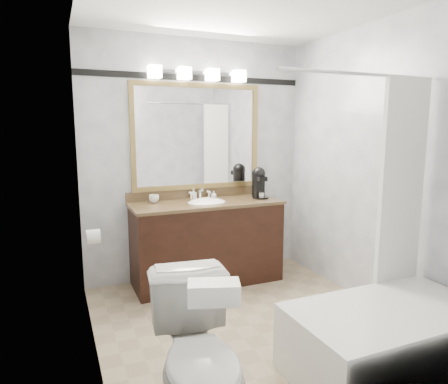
# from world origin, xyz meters

# --- Properties ---
(room) EXTENTS (2.42, 2.62, 2.52)m
(room) POSITION_xyz_m (0.00, 0.00, 1.25)
(room) COLOR tan
(room) RESTS_ON ground
(vanity) EXTENTS (1.53, 0.58, 0.97)m
(vanity) POSITION_xyz_m (0.00, 1.02, 0.44)
(vanity) COLOR black
(vanity) RESTS_ON ground
(mirror) EXTENTS (1.40, 0.04, 1.10)m
(mirror) POSITION_xyz_m (0.00, 1.28, 1.50)
(mirror) COLOR #9B7E46
(mirror) RESTS_ON room
(vanity_light_bar) EXTENTS (1.02, 0.14, 0.12)m
(vanity_light_bar) POSITION_xyz_m (0.00, 1.23, 2.13)
(vanity_light_bar) COLOR silver
(vanity_light_bar) RESTS_ON room
(accent_stripe) EXTENTS (2.40, 0.01, 0.06)m
(accent_stripe) POSITION_xyz_m (0.00, 1.29, 2.10)
(accent_stripe) COLOR black
(accent_stripe) RESTS_ON room
(bathtub) EXTENTS (1.30, 0.75, 1.96)m
(bathtub) POSITION_xyz_m (0.55, -0.90, 0.28)
(bathtub) COLOR white
(bathtub) RESTS_ON ground
(tp_roll) EXTENTS (0.11, 0.12, 0.12)m
(tp_roll) POSITION_xyz_m (-1.14, 0.66, 0.70)
(tp_roll) COLOR white
(tp_roll) RESTS_ON room
(toilet) EXTENTS (0.55, 0.84, 0.81)m
(toilet) POSITION_xyz_m (-0.77, -0.92, 0.40)
(toilet) COLOR white
(toilet) RESTS_ON ground
(tissue_box) EXTENTS (0.26, 0.20, 0.10)m
(tissue_box) POSITION_xyz_m (-0.77, -1.12, 0.86)
(tissue_box) COLOR white
(tissue_box) RESTS_ON toilet
(coffee_maker) EXTENTS (0.17, 0.22, 0.33)m
(coffee_maker) POSITION_xyz_m (0.60, 1.03, 1.02)
(coffee_maker) COLOR black
(coffee_maker) RESTS_ON vanity
(cup_left) EXTENTS (0.13, 0.13, 0.08)m
(cup_left) POSITION_xyz_m (-0.50, 1.19, 0.89)
(cup_left) COLOR white
(cup_left) RESTS_ON vanity
(soap_bottle_a) EXTENTS (0.07, 0.07, 0.11)m
(soap_bottle_a) POSITION_xyz_m (-0.07, 1.21, 0.91)
(soap_bottle_a) COLOR white
(soap_bottle_a) RESTS_ON vanity
(soap_bottle_b) EXTENTS (0.08, 0.08, 0.08)m
(soap_bottle_b) POSITION_xyz_m (0.14, 1.18, 0.89)
(soap_bottle_b) COLOR white
(soap_bottle_b) RESTS_ON vanity
(soap_bar) EXTENTS (0.08, 0.06, 0.02)m
(soap_bar) POSITION_xyz_m (0.03, 1.13, 0.86)
(soap_bar) COLOR #E9E9C0
(soap_bar) RESTS_ON vanity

